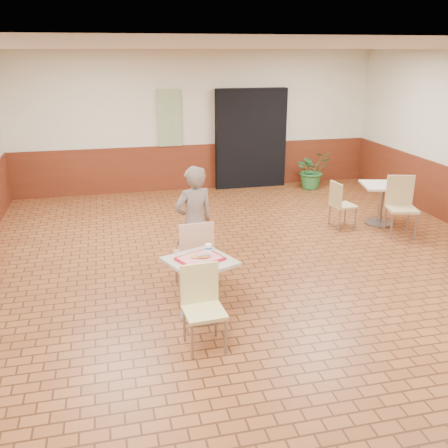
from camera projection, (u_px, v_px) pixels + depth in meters
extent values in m
cube|color=brown|center=(266.00, 282.00, 6.78)|extent=(8.00, 10.00, 0.01)
cube|color=white|center=(273.00, 48.00, 5.79)|extent=(8.00, 10.00, 0.01)
cube|color=beige|center=(197.00, 122.00, 10.88)|extent=(8.00, 0.01, 3.00)
cube|color=#582211|center=(198.00, 167.00, 11.19)|extent=(8.00, 0.04, 1.00)
cube|color=black|center=(251.00, 139.00, 11.16)|extent=(1.60, 0.22, 2.20)
cube|color=gray|center=(170.00, 118.00, 10.66)|extent=(0.50, 0.03, 1.20)
cube|color=#B6AB92|center=(200.00, 261.00, 5.68)|extent=(0.68, 0.68, 0.04)
cylinder|color=gray|center=(201.00, 290.00, 5.80)|extent=(0.08, 0.08, 0.68)
cylinder|color=gray|center=(201.00, 315.00, 5.90)|extent=(0.49, 0.49, 0.03)
cube|color=#DDD085|center=(204.00, 312.00, 5.14)|extent=(0.44, 0.44, 0.04)
cube|color=#DDD085|center=(199.00, 283.00, 5.23)|extent=(0.41, 0.06, 0.45)
cylinder|color=gray|center=(192.00, 342.00, 5.01)|extent=(0.03, 0.03, 0.40)
cylinder|color=gray|center=(226.00, 337.00, 5.11)|extent=(0.03, 0.03, 0.40)
cylinder|color=gray|center=(184.00, 325.00, 5.32)|extent=(0.03, 0.03, 0.40)
cylinder|color=gray|center=(216.00, 320.00, 5.42)|extent=(0.03, 0.03, 0.40)
cube|color=tan|center=(193.00, 255.00, 6.47)|extent=(0.48, 0.48, 0.04)
cube|color=tan|center=(197.00, 242.00, 6.20)|extent=(0.45, 0.07, 0.49)
cylinder|color=gray|center=(204.00, 265.00, 6.78)|extent=(0.03, 0.03, 0.43)
cylinder|color=gray|center=(176.00, 268.00, 6.67)|extent=(0.03, 0.03, 0.43)
cylinder|color=gray|center=(212.00, 276.00, 6.44)|extent=(0.03, 0.03, 0.43)
cylinder|color=gray|center=(183.00, 280.00, 6.33)|extent=(0.03, 0.03, 0.43)
imported|color=#74655A|center=(194.00, 222.00, 6.73)|extent=(0.65, 0.52, 1.56)
cube|color=#B20D23|center=(200.00, 259.00, 5.67)|extent=(0.48, 0.37, 0.03)
cube|color=#E18585|center=(200.00, 258.00, 5.66)|extent=(0.42, 0.32, 0.00)
torus|color=#E09D51|center=(194.00, 256.00, 5.66)|extent=(0.10, 0.10, 0.03)
ellipsoid|color=#BC7C37|center=(204.00, 256.00, 5.64)|extent=(0.16, 0.08, 0.04)
cube|color=beige|center=(204.00, 254.00, 5.63)|extent=(0.14, 0.07, 0.01)
ellipsoid|color=#CB641C|center=(198.00, 258.00, 5.62)|extent=(0.04, 0.04, 0.02)
cylinder|color=white|center=(208.00, 248.00, 5.80)|extent=(0.08, 0.08, 0.10)
cylinder|color=blue|center=(208.00, 248.00, 5.79)|extent=(0.08, 0.08, 0.02)
cube|color=beige|center=(383.00, 185.00, 8.82)|extent=(0.69, 0.69, 0.04)
cylinder|color=gray|center=(381.00, 205.00, 8.94)|extent=(0.08, 0.08, 0.69)
cylinder|color=gray|center=(379.00, 223.00, 9.05)|extent=(0.50, 0.50, 0.03)
cube|color=tan|center=(343.00, 206.00, 8.78)|extent=(0.42, 0.42, 0.04)
cube|color=tan|center=(336.00, 194.00, 8.65)|extent=(0.07, 0.38, 0.41)
cylinder|color=gray|center=(355.00, 218.00, 8.76)|extent=(0.03, 0.03, 0.37)
cylinder|color=gray|center=(345.00, 213.00, 9.05)|extent=(0.03, 0.03, 0.37)
cylinder|color=gray|center=(339.00, 220.00, 8.65)|extent=(0.03, 0.03, 0.37)
cylinder|color=gray|center=(329.00, 215.00, 8.94)|extent=(0.03, 0.03, 0.37)
cube|color=tan|center=(402.00, 209.00, 8.32)|extent=(0.56, 0.56, 0.04)
cube|color=tan|center=(400.00, 190.00, 8.43)|extent=(0.45, 0.15, 0.50)
cylinder|color=gray|center=(392.00, 227.00, 8.22)|extent=(0.03, 0.03, 0.45)
cylinder|color=gray|center=(416.00, 227.00, 8.21)|extent=(0.03, 0.03, 0.45)
cylinder|color=gray|center=(385.00, 219.00, 8.59)|extent=(0.03, 0.03, 0.45)
cylinder|color=gray|center=(408.00, 219.00, 8.58)|extent=(0.03, 0.03, 0.45)
imported|color=#2D7033|center=(312.00, 170.00, 11.23)|extent=(0.85, 0.76, 0.86)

